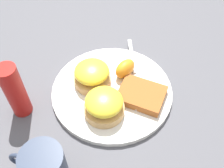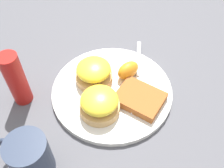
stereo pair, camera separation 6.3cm
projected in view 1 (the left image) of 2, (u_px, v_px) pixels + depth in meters
name	position (u px, v px, depth m)	size (l,w,h in m)	color
ground_plane	(112.00, 93.00, 0.65)	(1.10, 1.10, 0.00)	#4C4C51
plate	(112.00, 91.00, 0.65)	(0.29, 0.29, 0.01)	silver
sandwich_benedict_left	(92.00, 75.00, 0.63)	(0.09, 0.09, 0.06)	tan
sandwich_benedict_right	(103.00, 105.00, 0.58)	(0.09, 0.09, 0.06)	tan
hashbrown_patty	(141.00, 95.00, 0.62)	(0.11, 0.08, 0.02)	#9D5323
orange_wedge	(125.00, 68.00, 0.66)	(0.06, 0.04, 0.04)	orange
fork	(135.00, 76.00, 0.67)	(0.09, 0.24, 0.00)	silver
cup	(45.00, 168.00, 0.48)	(0.11, 0.08, 0.10)	#2D384C
condiment_bottle	(15.00, 91.00, 0.57)	(0.04, 0.04, 0.14)	#B21914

